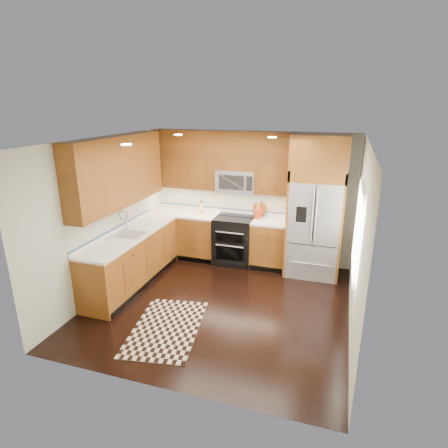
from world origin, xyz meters
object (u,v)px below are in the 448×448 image
(rug, at_px, (167,328))
(knife_block, at_px, (202,208))
(refrigerator, at_px, (316,207))
(utensil_crock, at_px, (258,212))
(range, at_px, (234,240))

(rug, relative_size, knife_block, 6.14)
(knife_block, bearing_deg, rug, -79.82)
(refrigerator, height_order, rug, refrigerator)
(knife_block, bearing_deg, refrigerator, -4.94)
(refrigerator, bearing_deg, utensil_crock, 172.89)
(range, height_order, rug, range)
(rug, distance_m, utensil_crock, 2.96)
(knife_block, height_order, utensil_crock, utensil_crock)
(rug, bearing_deg, range, 74.66)
(range, xyz_separation_m, knife_block, (-0.76, 0.16, 0.57))
(range, relative_size, refrigerator, 0.36)
(range, relative_size, utensil_crock, 2.48)
(range, distance_m, refrigerator, 1.76)
(refrigerator, distance_m, utensil_crock, 1.14)
(range, relative_size, knife_block, 3.77)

